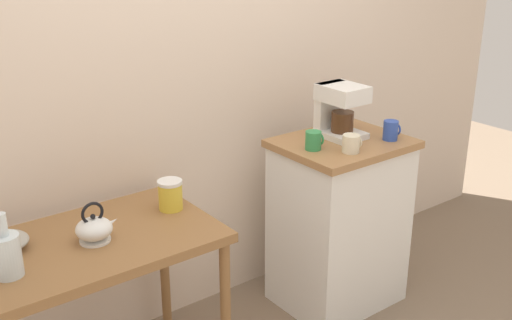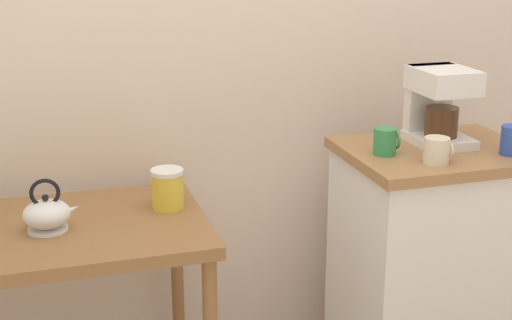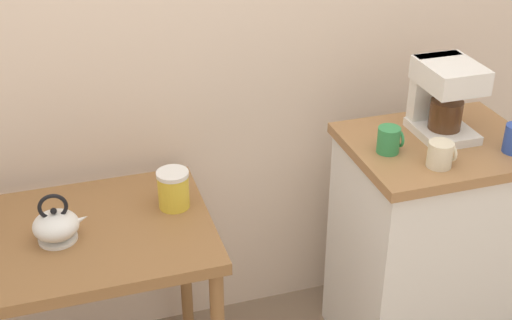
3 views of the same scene
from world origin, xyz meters
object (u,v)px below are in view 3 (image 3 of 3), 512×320
Objects in this scene: teakettle at (57,225)px; canister_enamel at (173,189)px; mug_small_cream at (441,154)px; mug_tall_green at (389,140)px; coffee_maker at (443,94)px.

teakettle reaches higher than canister_enamel.
canister_enamel is at bearing 162.66° from mug_small_cream.
coffee_maker is at bearing 19.18° from mug_tall_green.
teakettle is at bearing -168.05° from canister_enamel.
mug_tall_green is at bearing -9.73° from canister_enamel.
canister_enamel is 1.47× the size of mug_tall_green.
mug_small_cream is (0.81, -0.25, 0.13)m from canister_enamel.
canister_enamel is 1.49× the size of mug_small_cream.
coffee_maker reaches higher than teakettle.
canister_enamel is 0.50× the size of coffee_maker.
mug_tall_green is at bearing -160.82° from coffee_maker.
teakettle is 1.32× the size of canister_enamel.
coffee_maker is 3.01× the size of mug_small_cream.
teakettle is 1.20m from mug_small_cream.
teakettle is at bearing -178.25° from coffee_maker.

